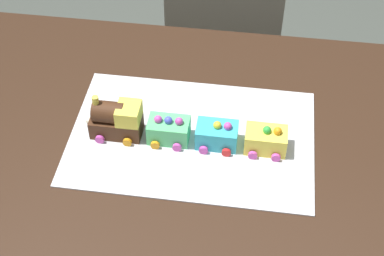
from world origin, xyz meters
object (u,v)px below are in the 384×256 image
at_px(cake_locomotive, 116,119).
at_px(cake_car_hopper_turquoise, 217,135).
at_px(cake_car_tanker_lemon, 266,140).
at_px(chair, 223,35).
at_px(dining_table, 178,179).
at_px(cake_car_flatbed_mint_green, 169,130).

distance_m(cake_locomotive, cake_car_hopper_turquoise, 0.25).
bearing_deg(cake_car_tanker_lemon, chair, 102.24).
relative_size(dining_table, cake_car_flatbed_mint_green, 14.00).
relative_size(chair, cake_locomotive, 6.14).
relative_size(cake_locomotive, cake_car_hopper_turquoise, 1.40).
height_order(cake_car_flatbed_mint_green, cake_car_hopper_turquoise, same).
relative_size(chair, cake_car_hopper_turquoise, 8.60).
xyz_separation_m(cake_locomotive, cake_car_hopper_turquoise, (0.25, 0.00, -0.02)).
bearing_deg(cake_car_hopper_turquoise, dining_table, -157.57).
height_order(cake_locomotive, cake_car_hopper_turquoise, cake_locomotive).
bearing_deg(cake_car_tanker_lemon, cake_car_hopper_turquoise, 180.00).
bearing_deg(cake_car_flatbed_mint_green, chair, 85.39).
height_order(chair, cake_locomotive, same).
bearing_deg(cake_car_tanker_lemon, cake_locomotive, -180.00).
bearing_deg(cake_car_hopper_turquoise, chair, 93.92).
relative_size(dining_table, chair, 1.63).
distance_m(dining_table, cake_car_tanker_lemon, 0.26).
bearing_deg(cake_car_flatbed_mint_green, cake_car_tanker_lemon, -0.00).
distance_m(cake_locomotive, cake_car_tanker_lemon, 0.37).
xyz_separation_m(dining_table, cake_car_tanker_lemon, (0.21, 0.04, 0.14)).
bearing_deg(cake_car_hopper_turquoise, cake_locomotive, -180.00).
bearing_deg(cake_locomotive, cake_car_tanker_lemon, 0.00).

